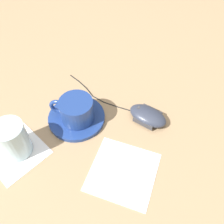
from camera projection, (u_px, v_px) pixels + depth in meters
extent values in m
plane|color=#9E7F5B|center=(69.00, 135.00, 0.62)|extent=(3.00, 3.00, 0.00)
cylinder|color=navy|center=(77.00, 118.00, 0.65)|extent=(0.15, 0.15, 0.01)
cylinder|color=navy|center=(77.00, 110.00, 0.62)|extent=(0.08, 0.08, 0.06)
torus|color=navy|center=(58.00, 107.00, 0.62)|extent=(0.05, 0.02, 0.05)
ellipsoid|color=#2D3342|center=(148.00, 116.00, 0.64)|extent=(0.10, 0.07, 0.03)
cylinder|color=#38383D|center=(139.00, 109.00, 0.64)|extent=(0.01, 0.01, 0.01)
cube|color=#38383D|center=(143.00, 124.00, 0.63)|extent=(0.06, 0.01, 0.01)
cube|color=#38383D|center=(153.00, 110.00, 0.66)|extent=(0.06, 0.01, 0.01)
cylinder|color=black|center=(123.00, 108.00, 0.68)|extent=(0.04, 0.01, 0.00)
cylinder|color=black|center=(110.00, 104.00, 0.68)|extent=(0.04, 0.01, 0.00)
cylinder|color=black|center=(98.00, 99.00, 0.70)|extent=(0.04, 0.01, 0.00)
cylinder|color=black|center=(90.00, 92.00, 0.71)|extent=(0.04, 0.02, 0.00)
cylinder|color=black|center=(83.00, 84.00, 0.73)|extent=(0.04, 0.02, 0.00)
cylinder|color=black|center=(75.00, 78.00, 0.75)|extent=(0.04, 0.01, 0.00)
sphere|color=black|center=(129.00, 110.00, 0.67)|extent=(0.00, 0.00, 0.00)
sphere|color=black|center=(116.00, 106.00, 0.68)|extent=(0.00, 0.00, 0.00)
sphere|color=black|center=(104.00, 102.00, 0.69)|extent=(0.00, 0.00, 0.00)
sphere|color=black|center=(93.00, 96.00, 0.70)|extent=(0.00, 0.00, 0.00)
sphere|color=black|center=(87.00, 88.00, 0.72)|extent=(0.00, 0.00, 0.00)
sphere|color=black|center=(79.00, 81.00, 0.74)|extent=(0.00, 0.00, 0.00)
sphere|color=black|center=(71.00, 75.00, 0.76)|extent=(0.00, 0.00, 0.00)
cube|color=white|center=(16.00, 152.00, 0.59)|extent=(0.15, 0.15, 0.00)
cylinder|color=silver|center=(13.00, 139.00, 0.56)|extent=(0.07, 0.07, 0.09)
cube|color=white|center=(123.00, 172.00, 0.56)|extent=(0.17, 0.17, 0.00)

